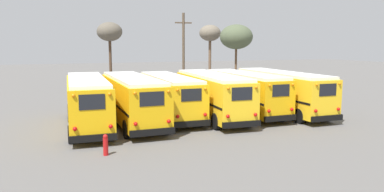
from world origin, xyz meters
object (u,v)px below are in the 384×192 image
Objects in this scene: bare_tree_0 at (110,33)px; bare_tree_1 at (236,37)px; school_bus_3 at (212,94)px; bare_tree_2 at (210,34)px; school_bus_0 at (87,101)px; fire_hydrant at (106,145)px; school_bus_1 at (132,98)px; school_bus_2 at (169,95)px; utility_pole at (183,52)px; school_bus_4 at (244,92)px; school_bus_5 at (281,90)px.

bare_tree_1 is (14.40, -5.09, -0.52)m from bare_tree_0.
bare_tree_2 reaches higher than school_bus_3.
school_bus_0 is 1.31× the size of bare_tree_0.
bare_tree_0 reaches higher than fire_hydrant.
school_bus_1 is 7.28m from fire_hydrant.
school_bus_3 is (8.67, 0.19, 0.00)m from school_bus_0.
school_bus_1 is 9.94× the size of fire_hydrant.
bare_tree_0 reaches higher than school_bus_2.
school_bus_0 is 1.35× the size of bare_tree_1.
bare_tree_0 is at bearing 93.29° from school_bus_2.
bare_tree_2 is at bearing 67.36° from school_bus_3.
bare_tree_0 is (-4.08, 21.66, 4.88)m from school_bus_3.
bare_tree_2 is at bearing 58.63° from fire_hydrant.
school_bus_2 is 1.24× the size of bare_tree_2.
school_bus_3 is 24.71m from bare_tree_2.
bare_tree_2 reaches higher than bare_tree_1.
utility_pole is 22.58m from fire_hydrant.
utility_pole is (-0.65, 12.27, 2.69)m from school_bus_4.
fire_hydrant is (0.25, -6.56, -1.20)m from school_bus_0.
school_bus_0 is at bearing -177.78° from school_bus_1.
bare_tree_2 reaches higher than school_bus_2.
bare_tree_0 is at bearing 160.55° from bare_tree_1.
school_bus_0 is 0.97× the size of school_bus_5.
school_bus_5 reaches higher than school_bus_2.
utility_pole is 1.09× the size of bare_tree_2.
school_bus_5 is at bearing -74.56° from utility_pole.
school_bus_1 is 15.38m from utility_pole.
bare_tree_0 is (-6.32, 8.90, 2.21)m from utility_pole.
school_bus_4 reaches higher than school_bus_2.
school_bus_1 is 1.06× the size of school_bus_4.
school_bus_3 is at bearing -121.91° from bare_tree_1.
fire_hydrant is (-14.21, -6.69, -1.21)m from school_bus_5.
bare_tree_1 is at bearing 65.20° from school_bus_4.
school_bus_1 is at bearing -179.20° from school_bus_3.
school_bus_2 is at bearing 161.12° from school_bus_3.
school_bus_1 is at bearing -122.01° from utility_pole.
school_bus_2 is at bearing -130.29° from bare_tree_1.
school_bus_2 is 13.13m from utility_pole.
school_bus_2 is (2.89, 1.07, -0.07)m from school_bus_1.
bare_tree_2 is (6.44, 21.88, 4.84)m from school_bus_4.
bare_tree_2 reaches higher than school_bus_5.
school_bus_1 is at bearing 2.22° from school_bus_0.
bare_tree_0 is (-1.19, 20.67, 4.95)m from school_bus_2.
school_bus_4 is (11.57, 0.69, -0.01)m from school_bus_0.
bare_tree_2 is at bearing 53.61° from utility_pole.
school_bus_4 is 1.24× the size of bare_tree_0.
school_bus_0 is at bearing -176.61° from school_bus_4.
utility_pole reaches higher than bare_tree_2.
school_bus_3 reaches higher than school_bus_1.
school_bus_3 is 5.78m from school_bus_5.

